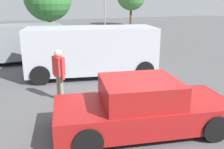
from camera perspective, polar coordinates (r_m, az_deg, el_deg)
ground_plane at (r=6.77m, az=7.38°, el=-11.06°), size 80.00×80.00×0.00m
sedan_foreground at (r=6.20m, az=6.95°, el=-7.51°), size 4.57×2.58×1.32m
van_white at (r=10.68m, az=-4.80°, el=5.72°), size 5.70×3.20×2.07m
suv_dark at (r=13.95m, az=-21.37°, el=6.96°), size 4.74×2.31×1.95m
pedestrian at (r=8.07m, az=-12.14°, el=0.92°), size 0.36×0.54×1.68m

